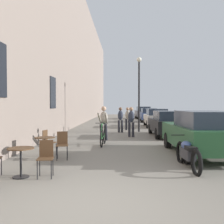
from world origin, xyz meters
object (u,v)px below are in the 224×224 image
(pedestrian_far, at_px, (128,117))
(parked_car_fourth, at_px, (148,115))
(cafe_chair_mid_toward_street, at_px, (62,143))
(cyclist_on_bicycle, at_px, (103,127))
(cafe_chair_mid_toward_wall, at_px, (48,141))
(cafe_chair_near_toward_street, at_px, (46,156))
(street_lamp, at_px, (139,85))
(parked_motorcycle, at_px, (188,154))
(parked_car_second, at_px, (167,123))
(parked_car_nearest, at_px, (201,132))
(pedestrian_near, at_px, (131,120))
(cafe_table_near, at_px, (21,156))
(parked_car_third, at_px, (156,117))
(cafe_table_mid, at_px, (45,143))
(pedestrian_mid, at_px, (120,118))
(parked_car_fifth, at_px, (143,112))

(pedestrian_far, bearing_deg, parked_car_fourth, 75.35)
(cafe_chair_mid_toward_street, bearing_deg, cyclist_on_bicycle, 69.82)
(cafe_chair_mid_toward_street, relative_size, cafe_chair_mid_toward_wall, 1.00)
(cafe_chair_mid_toward_street, xyz_separation_m, cyclist_on_bicycle, (1.13, 3.06, 0.29))
(cafe_chair_near_toward_street, bearing_deg, street_lamp, 74.51)
(parked_motorcycle, bearing_deg, parked_car_second, 84.38)
(parked_car_nearest, bearing_deg, parked_car_second, 92.08)
(parked_car_second, bearing_deg, pedestrian_near, -169.71)
(cafe_table_near, relative_size, cafe_chair_near_toward_street, 0.81)
(cafe_table_near, distance_m, pedestrian_near, 8.58)
(parked_car_third, bearing_deg, street_lamp, -112.71)
(cyclist_on_bicycle, distance_m, street_lamp, 6.42)
(cafe_chair_mid_toward_wall, xyz_separation_m, pedestrian_far, (2.97, 9.28, 0.38))
(street_lamp, relative_size, parked_motorcycle, 2.28)
(parked_car_second, distance_m, parked_car_fourth, 12.62)
(parked_car_third, relative_size, parked_car_fourth, 1.02)
(cafe_table_near, distance_m, cafe_table_mid, 2.06)
(cafe_table_mid, bearing_deg, pedestrian_far, 73.67)
(cafe_chair_near_toward_street, relative_size, pedestrian_mid, 0.55)
(cyclist_on_bicycle, height_order, parked_car_fourth, cyclist_on_bicycle)
(cafe_chair_mid_toward_street, bearing_deg, pedestrian_far, 76.58)
(parked_car_nearest, height_order, parked_car_second, parked_car_nearest)
(cafe_table_mid, height_order, parked_car_nearest, parked_car_nearest)
(cafe_chair_mid_toward_street, xyz_separation_m, street_lamp, (3.07, 8.74, 2.59))
(cafe_chair_mid_toward_wall, relative_size, pedestrian_mid, 0.55)
(cafe_chair_near_toward_street, relative_size, cafe_table_mid, 1.24)
(parked_car_second, bearing_deg, cafe_chair_mid_toward_street, -125.63)
(pedestrian_mid, bearing_deg, street_lamp, 21.80)
(parked_car_third, relative_size, parked_car_fifth, 0.93)
(cafe_table_near, height_order, parked_car_second, parked_car_second)
(cafe_chair_near_toward_street, bearing_deg, parked_motorcycle, 15.30)
(cafe_table_mid, height_order, street_lamp, street_lamp)
(cyclist_on_bicycle, xyz_separation_m, parked_car_third, (3.57, 9.56, -0.05))
(parked_car_second, bearing_deg, cafe_chair_near_toward_street, -117.95)
(pedestrian_near, relative_size, parked_car_second, 0.41)
(parked_car_second, bearing_deg, pedestrian_mid, 143.26)
(street_lamp, xyz_separation_m, parked_car_fifth, (1.58, 16.20, -2.30))
(parked_car_third, xyz_separation_m, parked_motorcycle, (-0.92, -13.68, -0.35))
(pedestrian_mid, relative_size, parked_motorcycle, 0.75)
(cafe_chair_mid_toward_wall, bearing_deg, parked_car_nearest, 2.84)
(cafe_chair_near_toward_street, height_order, cyclist_on_bicycle, cyclist_on_bicycle)
(pedestrian_mid, height_order, parked_car_nearest, pedestrian_mid)
(cafe_table_mid, distance_m, street_lamp, 9.88)
(parked_car_second, bearing_deg, parked_motorcycle, -95.62)
(parked_car_second, height_order, parked_car_fourth, same)
(street_lamp, distance_m, parked_car_nearest, 8.43)
(parked_car_nearest, relative_size, parked_motorcycle, 2.07)
(cafe_chair_mid_toward_wall, bearing_deg, pedestrian_far, 72.25)
(cafe_chair_near_toward_street, xyz_separation_m, parked_car_third, (4.62, 14.69, 0.24))
(cafe_chair_near_toward_street, distance_m, pedestrian_mid, 10.48)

